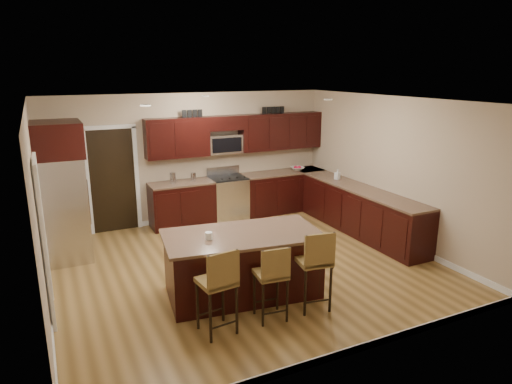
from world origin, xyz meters
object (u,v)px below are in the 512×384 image
island (243,266)px  stool_left (219,282)px  range (228,198)px  stool_right (315,261)px  stool_mid (272,275)px  refrigerator (62,190)px

island → stool_left: (-0.69, -0.85, 0.27)m
range → island: size_ratio=0.48×
range → stool_right: size_ratio=0.98×
island → stool_right: 1.12m
stool_mid → stool_right: bearing=5.6°
range → refrigerator: 3.48m
refrigerator → stool_right: bearing=-49.3°
range → refrigerator: (-3.30, -0.82, 0.74)m
stool_left → stool_mid: (0.73, 0.01, -0.05)m
range → stool_left: (-1.80, -4.14, 0.22)m
range → stool_mid: 4.28m
stool_right → stool_left: bearing=-171.1°
stool_right → refrigerator: bearing=139.6°
stool_left → refrigerator: size_ratio=0.48×
refrigerator → stool_left: bearing=-65.8°
stool_left → refrigerator: refrigerator is taller
stool_right → refrigerator: refrigerator is taller
stool_left → stool_right: (1.36, -0.00, 0.01)m
island → range: bearing=78.8°
stool_left → stool_right: bearing=-6.7°
range → refrigerator: bearing=-166.1°
stool_left → refrigerator: bearing=107.6°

